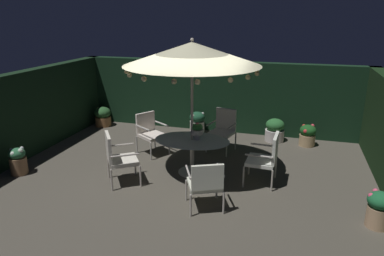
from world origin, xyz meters
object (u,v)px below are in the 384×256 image
(patio_chair_southeast, at_px, (117,156))
(patio_chair_south, at_px, (206,182))
(patio_umbrella, at_px, (192,54))
(potted_plant_back_center, at_px, (197,122))
(potted_plant_right_near, at_px, (307,135))
(potted_plant_front_corner, at_px, (103,116))
(potted_plant_left_near, at_px, (379,208))
(potted_plant_back_left, at_px, (275,130))
(potted_plant_right_far, at_px, (18,161))
(patio_chair_north, at_px, (267,156))
(patio_dining_table, at_px, (192,146))
(centerpiece_planter, at_px, (197,130))
(patio_chair_northeast, at_px, (223,127))
(patio_chair_east, at_px, (150,131))

(patio_chair_southeast, height_order, patio_chair_south, patio_chair_southeast)
(patio_umbrella, distance_m, patio_chair_southeast, 2.46)
(potted_plant_back_center, height_order, potted_plant_right_near, potted_plant_back_center)
(patio_chair_southeast, height_order, potted_plant_front_corner, patio_chair_southeast)
(patio_umbrella, xyz_separation_m, potted_plant_front_corner, (-3.51, 2.46, -2.21))
(potted_plant_back_center, distance_m, potted_plant_left_near, 5.52)
(patio_umbrella, distance_m, potted_plant_back_left, 3.70)
(potted_plant_right_far, relative_size, potted_plant_back_center, 0.98)
(potted_plant_right_near, bearing_deg, patio_chair_north, -108.73)
(potted_plant_front_corner, xyz_separation_m, potted_plant_right_far, (0.02, -3.54, -0.00))
(potted_plant_left_near, bearing_deg, potted_plant_back_left, 116.67)
(patio_chair_north, height_order, potted_plant_right_far, patio_chair_north)
(patio_chair_southeast, bearing_deg, potted_plant_back_left, 50.43)
(potted_plant_left_near, bearing_deg, patio_chair_south, -174.42)
(patio_dining_table, xyz_separation_m, potted_plant_front_corner, (-3.51, 2.46, -0.30))
(potted_plant_back_left, xyz_separation_m, potted_plant_right_near, (0.83, -0.14, -0.01))
(patio_chair_south, xyz_separation_m, potted_plant_front_corner, (-4.16, 3.85, -0.23))
(patio_dining_table, height_order, patio_chair_southeast, patio_chair_southeast)
(patio_chair_north, bearing_deg, centerpiece_planter, 174.58)
(centerpiece_planter, relative_size, potted_plant_left_near, 0.60)
(patio_chair_southeast, relative_size, potted_plant_front_corner, 1.79)
(potted_plant_front_corner, relative_size, potted_plant_back_center, 0.97)
(potted_plant_right_far, bearing_deg, centerpiece_planter, 17.71)
(patio_chair_southeast, bearing_deg, patio_umbrella, 34.72)
(patio_dining_table, bearing_deg, patio_chair_south, -65.29)
(patio_dining_table, height_order, patio_umbrella, patio_umbrella)
(patio_chair_north, xyz_separation_m, potted_plant_back_center, (-2.16, 2.74, -0.27))
(centerpiece_planter, height_order, patio_chair_south, centerpiece_planter)
(patio_dining_table, height_order, potted_plant_back_left, patio_dining_table)
(patio_umbrella, relative_size, potted_plant_left_near, 4.68)
(patio_dining_table, bearing_deg, potted_plant_right_far, -162.79)
(potted_plant_right_far, bearing_deg, potted_plant_right_near, 30.65)
(centerpiece_planter, distance_m, patio_chair_north, 1.51)
(patio_umbrella, height_order, potted_plant_back_left, patio_umbrella)
(potted_plant_right_far, bearing_deg, patio_chair_northeast, 33.78)
(patio_chair_south, xyz_separation_m, potted_plant_right_far, (-4.14, 0.31, -0.23))
(patio_chair_north, distance_m, potted_plant_left_near, 2.14)
(patio_umbrella, distance_m, potted_plant_right_far, 4.27)
(patio_dining_table, distance_m, centerpiece_planter, 0.38)
(patio_chair_northeast, height_order, patio_chair_southeast, patio_chair_southeast)
(patio_chair_north, height_order, patio_chair_east, patio_chair_north)
(patio_chair_south, xyz_separation_m, potted_plant_right_near, (1.74, 3.79, -0.24))
(patio_chair_southeast, xyz_separation_m, potted_plant_left_near, (4.67, -0.24, -0.27))
(patio_chair_northeast, relative_size, potted_plant_left_near, 1.72)
(potted_plant_right_near, bearing_deg, centerpiece_planter, -134.45)
(potted_plant_back_center, bearing_deg, patio_chair_northeast, -49.74)
(potted_plant_front_corner, distance_m, potted_plant_back_center, 2.90)
(patio_dining_table, distance_m, patio_chair_northeast, 1.54)
(potted_plant_back_center, bearing_deg, patio_umbrella, -76.91)
(patio_chair_south, distance_m, potted_plant_left_near, 2.77)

